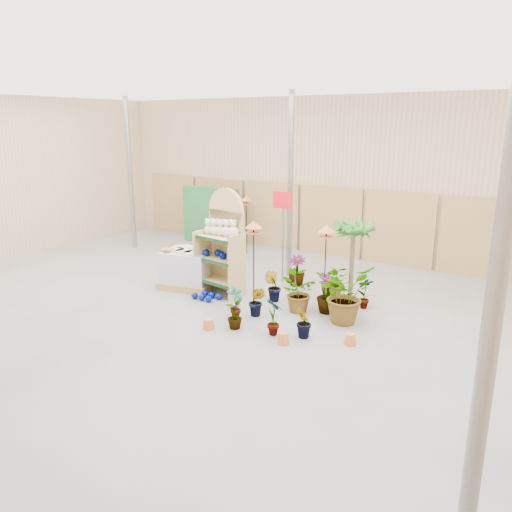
{
  "coord_description": "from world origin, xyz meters",
  "views": [
    {
      "loc": [
        5.87,
        -7.14,
        3.75
      ],
      "look_at": [
        0.3,
        1.5,
        1.0
      ],
      "focal_mm": 35.0,
      "sensor_mm": 36.0,
      "label": 1
    }
  ],
  "objects_px": {
    "display_shelf": "(224,246)",
    "bird_table_front": "(254,228)",
    "pallet_stack": "(189,269)",
    "potted_plant_2": "(296,292)"
  },
  "relations": [
    {
      "from": "pallet_stack",
      "to": "bird_table_front",
      "type": "distance_m",
      "value": 2.5
    },
    {
      "from": "bird_table_front",
      "to": "potted_plant_2",
      "type": "relative_size",
      "value": 2.26
    },
    {
      "from": "display_shelf",
      "to": "pallet_stack",
      "type": "relative_size",
      "value": 1.68
    },
    {
      "from": "potted_plant_2",
      "to": "pallet_stack",
      "type": "bearing_deg",
      "value": 178.98
    },
    {
      "from": "display_shelf",
      "to": "bird_table_front",
      "type": "relative_size",
      "value": 1.27
    },
    {
      "from": "display_shelf",
      "to": "pallet_stack",
      "type": "bearing_deg",
      "value": -166.33
    },
    {
      "from": "display_shelf",
      "to": "potted_plant_2",
      "type": "height_order",
      "value": "display_shelf"
    },
    {
      "from": "pallet_stack",
      "to": "potted_plant_2",
      "type": "bearing_deg",
      "value": -13.04
    },
    {
      "from": "pallet_stack",
      "to": "bird_table_front",
      "type": "bearing_deg",
      "value": -23.53
    },
    {
      "from": "pallet_stack",
      "to": "bird_table_front",
      "type": "xyz_separation_m",
      "value": [
        2.1,
        -0.43,
        1.3
      ]
    }
  ]
}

